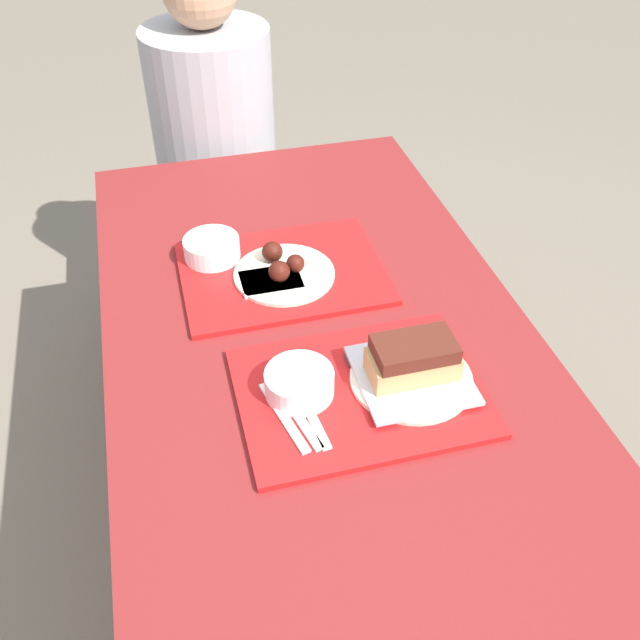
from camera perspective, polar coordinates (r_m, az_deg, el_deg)
The scene contains 15 objects.
ground_plane at distance 1.93m, azimuth 0.00°, elevation -17.53°, with size 12.00×12.00×0.00m, color #706656.
picnic_table at distance 1.43m, azimuth 0.01°, elevation -3.98°, with size 0.81×1.51×0.73m.
picnic_bench_far at distance 2.33m, azimuth -6.11°, elevation 8.19°, with size 0.77×0.28×0.48m.
tray_near at distance 1.24m, azimuth 3.19°, elevation -5.79°, with size 0.42×0.32×0.01m.
tray_far at distance 1.50m, azimuth -3.02°, elevation 3.77°, with size 0.42×0.32×0.01m.
bowl_coleslaw_near at distance 1.22m, azimuth -1.66°, elevation -4.96°, with size 0.12×0.12×0.05m.
brisket_sandwich_plate at distance 1.24m, azimuth 7.41°, elevation -3.71°, with size 0.22×0.22×0.09m.
plastic_fork_near at distance 1.20m, azimuth -1.88°, elevation -7.55°, with size 0.05×0.17×0.00m.
plastic_knife_near at distance 1.20m, azimuth -0.85°, elevation -7.35°, with size 0.03×0.17×0.00m.
plastic_spoon_near at distance 1.19m, azimuth -2.92°, elevation -7.74°, with size 0.05×0.17×0.00m.
condiment_packet at distance 1.29m, azimuth 2.91°, elevation -3.17°, with size 0.04×0.03×0.01m.
bowl_coleslaw_far at distance 1.54m, azimuth -8.66°, elevation 5.79°, with size 0.12×0.12×0.05m.
wings_plate_far at distance 1.48m, azimuth -2.99°, elevation 4.08°, with size 0.21×0.21×0.05m.
napkin_far at distance 1.47m, azimuth -3.95°, elevation 3.16°, with size 0.12×0.09×0.01m.
person_seated_across at distance 2.15m, azimuth -8.67°, elevation 16.45°, with size 0.35×0.35×0.71m.
Camera 1 is at (-0.26, -0.99, 1.64)m, focal length 40.00 mm.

